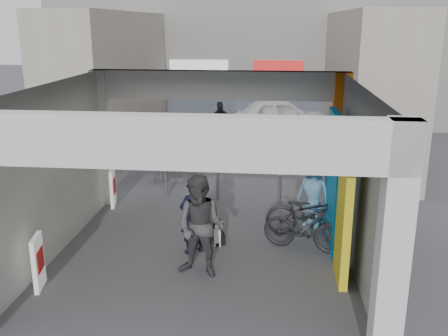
# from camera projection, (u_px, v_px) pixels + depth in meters

# --- Properties ---
(ground) EXTENTS (90.00, 90.00, 0.00)m
(ground) POSITION_uv_depth(u_px,v_px,m) (209.00, 237.00, 11.18)
(ground) COLOR #525257
(ground) RESTS_ON ground
(arcade_canopy) EXTENTS (6.40, 6.45, 6.40)m
(arcade_canopy) POSITION_uv_depth(u_px,v_px,m) (230.00, 147.00, 9.70)
(arcade_canopy) COLOR silver
(arcade_canopy) RESTS_ON ground
(far_building) EXTENTS (18.00, 4.08, 8.00)m
(far_building) POSITION_uv_depth(u_px,v_px,m) (247.00, 37.00, 23.42)
(far_building) COLOR white
(far_building) RESTS_ON ground
(plaza_bldg_left) EXTENTS (2.00, 9.00, 5.00)m
(plaza_bldg_left) POSITION_uv_depth(u_px,v_px,m) (112.00, 84.00, 18.08)
(plaza_bldg_left) COLOR #AAA28D
(plaza_bldg_left) RESTS_ON ground
(plaza_bldg_right) EXTENTS (2.00, 9.00, 5.00)m
(plaza_bldg_right) POSITION_uv_depth(u_px,v_px,m) (366.00, 87.00, 17.20)
(plaza_bldg_right) COLOR #AAA28D
(plaza_bldg_right) RESTS_ON ground
(bollard_left) EXTENTS (0.09, 0.09, 0.89)m
(bollard_left) POSITION_uv_depth(u_px,v_px,m) (166.00, 181.00, 13.68)
(bollard_left) COLOR #92959A
(bollard_left) RESTS_ON ground
(bollard_center) EXTENTS (0.09, 0.09, 0.97)m
(bollard_center) POSITION_uv_depth(u_px,v_px,m) (217.00, 182.00, 13.44)
(bollard_center) COLOR #92959A
(bollard_center) RESTS_ON ground
(bollard_right) EXTENTS (0.09, 0.09, 0.83)m
(bollard_right) POSITION_uv_depth(u_px,v_px,m) (280.00, 190.00, 13.03)
(bollard_right) COLOR #92959A
(bollard_right) RESTS_ON ground
(advert_board_near) EXTENTS (0.19, 0.56, 1.00)m
(advert_board_near) POSITION_uv_depth(u_px,v_px,m) (38.00, 262.00, 8.92)
(advert_board_near) COLOR white
(advert_board_near) RESTS_ON ground
(advert_board_far) EXTENTS (0.19, 0.55, 1.00)m
(advert_board_far) POSITION_uv_depth(u_px,v_px,m) (113.00, 187.00, 12.97)
(advert_board_far) COLOR white
(advert_board_far) RESTS_ON ground
(cafe_set) EXTENTS (1.34, 1.08, 0.81)m
(cafe_set) POSITION_uv_depth(u_px,v_px,m) (175.00, 169.00, 15.38)
(cafe_set) COLOR #A0A0A5
(cafe_set) RESTS_ON ground
(produce_stand) EXTENTS (1.14, 0.62, 0.75)m
(produce_stand) POSITION_uv_depth(u_px,v_px,m) (181.00, 153.00, 17.19)
(produce_stand) COLOR black
(produce_stand) RESTS_ON ground
(crate_stack) EXTENTS (0.54, 0.48, 0.56)m
(crate_stack) POSITION_uv_depth(u_px,v_px,m) (264.00, 144.00, 18.63)
(crate_stack) COLOR #1A5E24
(crate_stack) RESTS_ON ground
(border_collie) EXTENTS (0.24, 0.46, 0.64)m
(border_collie) POSITION_uv_depth(u_px,v_px,m) (218.00, 233.00, 10.75)
(border_collie) COLOR black
(border_collie) RESTS_ON ground
(man_with_dog) EXTENTS (0.69, 0.64, 1.59)m
(man_with_dog) POSITION_uv_depth(u_px,v_px,m) (193.00, 217.00, 10.24)
(man_with_dog) COLOR black
(man_with_dog) RESTS_ON ground
(man_back_turned) EXTENTS (1.10, 0.95, 1.96)m
(man_back_turned) POSITION_uv_depth(u_px,v_px,m) (201.00, 227.00, 9.25)
(man_back_turned) COLOR #414144
(man_back_turned) RESTS_ON ground
(man_elderly) EXTENTS (0.90, 0.77, 1.57)m
(man_elderly) POSITION_uv_depth(u_px,v_px,m) (313.00, 193.00, 11.68)
(man_elderly) COLOR #5588A6
(man_elderly) RESTS_ON ground
(man_crates) EXTENTS (1.09, 0.73, 1.72)m
(man_crates) POSITION_uv_depth(u_px,v_px,m) (221.00, 124.00, 19.33)
(man_crates) COLOR black
(man_crates) RESTS_ON ground
(bicycle_front) EXTENTS (2.09, 0.74, 1.09)m
(bicycle_front) POSITION_uv_depth(u_px,v_px,m) (313.00, 213.00, 11.11)
(bicycle_front) COLOR black
(bicycle_front) RESTS_ON ground
(bicycle_rear) EXTENTS (1.84, 0.96, 1.06)m
(bicycle_rear) POSITION_uv_depth(u_px,v_px,m) (305.00, 227.00, 10.41)
(bicycle_rear) COLOR black
(bicycle_rear) RESTS_ON ground
(white_van) EXTENTS (4.66, 2.81, 1.49)m
(white_van) POSITION_uv_depth(u_px,v_px,m) (281.00, 115.00, 21.79)
(white_van) COLOR white
(white_van) RESTS_ON ground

